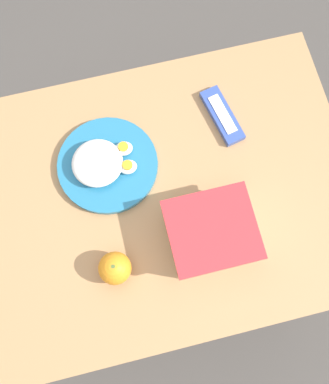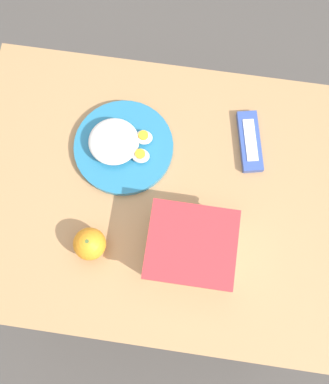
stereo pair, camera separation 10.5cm
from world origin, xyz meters
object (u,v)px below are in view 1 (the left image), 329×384
(orange_fruit, at_px, (115,268))
(candy_bar, at_px, (222,116))
(food_container, at_px, (210,234))
(rice_plate, at_px, (105,164))

(orange_fruit, bearing_deg, candy_bar, -137.50)
(food_container, xyz_separation_m, orange_fruit, (0.23, 0.02, -0.00))
(food_container, bearing_deg, rice_plate, -48.74)
(rice_plate, xyz_separation_m, candy_bar, (-0.31, -0.06, -0.01))
(rice_plate, bearing_deg, food_container, 131.26)
(orange_fruit, relative_size, rice_plate, 0.31)
(orange_fruit, distance_m, candy_bar, 0.46)
(candy_bar, bearing_deg, food_container, 68.60)
(food_container, height_order, rice_plate, food_container)
(food_container, bearing_deg, candy_bar, -111.40)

